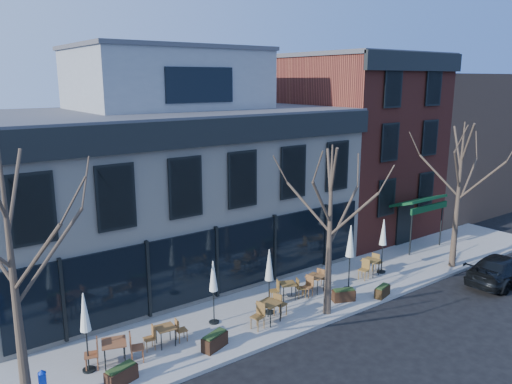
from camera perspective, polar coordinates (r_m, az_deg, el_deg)
ground at (r=22.76m, az=-4.55°, el=-12.39°), size 120.00×120.00×0.00m
sidewalk_front at (r=22.93m, az=5.44°, el=-12.00°), size 33.50×4.70×0.15m
corner_building at (r=25.59m, az=-10.60°, el=1.43°), size 18.39×10.39×11.10m
red_brick_building at (r=33.00m, az=10.11°, el=5.58°), size 8.20×11.78×11.18m
bg_building at (r=41.42m, az=18.71°, el=5.65°), size 12.00×12.00×10.00m
tree_corner at (r=15.54m, az=-25.93°, el=-8.98°), size 3.93×3.98×7.92m
tree_mid at (r=20.26m, az=8.46°, el=-4.21°), size 3.50×3.55×7.04m
tree_right at (r=27.14m, az=22.14°, el=-0.18°), size 3.72×3.77×7.48m
parked_sedan at (r=27.19m, az=26.31°, el=-7.90°), size 4.78×2.16×1.36m
cafe_set_0 at (r=18.35m, az=-15.88°, el=-17.02°), size 2.06×1.11×1.06m
cafe_set_1 at (r=19.18m, az=-10.29°, el=-15.65°), size 1.69×0.73×0.88m
cafe_set_2 at (r=20.44m, az=1.52°, el=-13.30°), size 2.01×0.95×1.03m
cafe_set_3 at (r=22.49m, az=3.65°, el=-11.00°), size 1.71×1.05×0.89m
cafe_set_4 at (r=23.27m, az=6.79°, el=-10.14°), size 1.85×0.94×0.95m
cafe_set_5 at (r=25.57m, az=12.97°, el=-8.18°), size 1.92×0.90×0.98m
umbrella_0 at (r=17.64m, az=-18.98°, el=-13.31°), size 0.45×0.45×2.78m
umbrella_1 at (r=19.90m, az=-4.91°, el=-9.93°), size 0.42×0.42×2.62m
umbrella_2 at (r=20.59m, az=1.52°, el=-8.72°), size 0.45×0.45×2.79m
umbrella_3 at (r=23.11m, az=10.73°, el=-5.94°), size 0.50×0.50×3.10m
umbrella_4 at (r=25.59m, az=14.34°, el=-4.79°), size 0.44×0.44×2.78m
planter_0 at (r=17.51m, az=-15.14°, el=-19.52°), size 1.11×0.67×0.58m
planter_1 at (r=18.83m, az=-4.74°, el=-16.59°), size 1.13×0.73×0.59m
planter_2 at (r=22.64m, az=9.98°, el=-11.51°), size 1.07×0.76×0.56m
planter_3 at (r=23.44m, az=14.24°, el=-10.91°), size 0.97×0.58×0.51m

